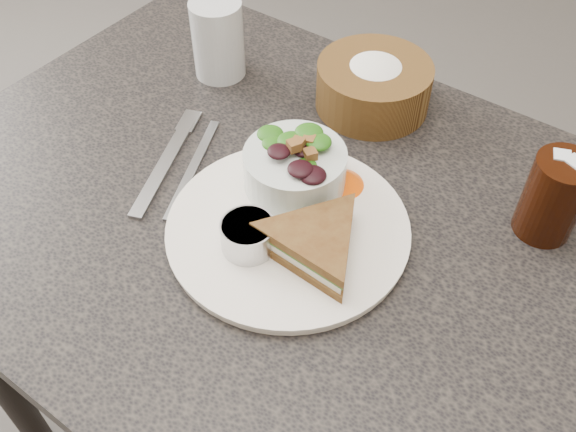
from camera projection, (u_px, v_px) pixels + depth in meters
The scene contains 11 objects.
dining_table at pixel (292, 364), 1.07m from camera, with size 1.00×0.70×0.75m, color black.
dinner_plate at pixel (288, 229), 0.77m from camera, with size 0.29×0.29×0.01m, color silver.
sandwich at pixel (315, 243), 0.72m from camera, with size 0.15×0.15×0.04m, color brown, non-canonical shape.
salad_bowl at pixel (295, 163), 0.78m from camera, with size 0.13×0.13×0.07m, color silver, non-canonical shape.
dressing_ramekin at pixel (248, 236), 0.73m from camera, with size 0.06×0.06×0.04m, color #B5B6B8.
orange_wedge at pixel (341, 177), 0.80m from camera, with size 0.06×0.06×0.03m, color #FF5606.
fork at pixel (164, 166), 0.85m from camera, with size 0.02×0.19×0.01m, color #A3A5AB.
knife at pixel (193, 168), 0.84m from camera, with size 0.01×0.19×0.00m, color #96989E.
bread_basket at pixel (374, 79), 0.90m from camera, with size 0.16×0.16×0.09m, color brown, non-canonical shape.
cola_glass at pixel (555, 193), 0.73m from camera, with size 0.07×0.07×0.12m, color black, non-canonical shape.
water_glass at pixel (218, 39), 0.95m from camera, with size 0.08×0.08×0.12m, color #B9BFC3.
Camera 1 is at (0.31, -0.44, 1.34)m, focal length 40.00 mm.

